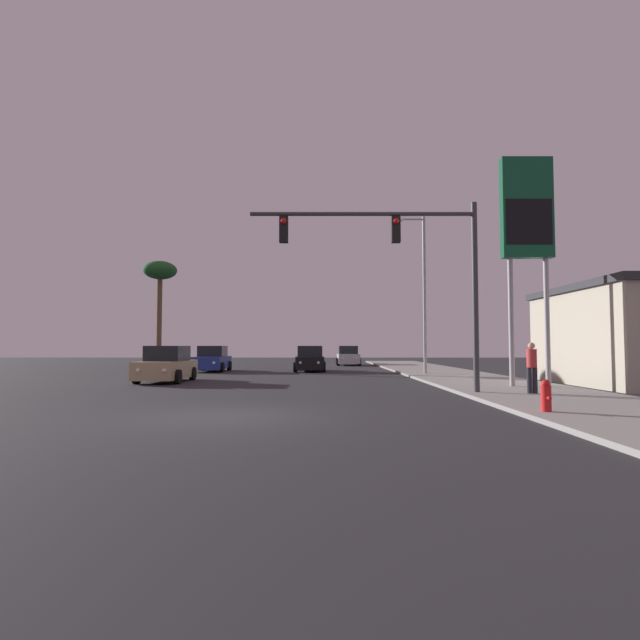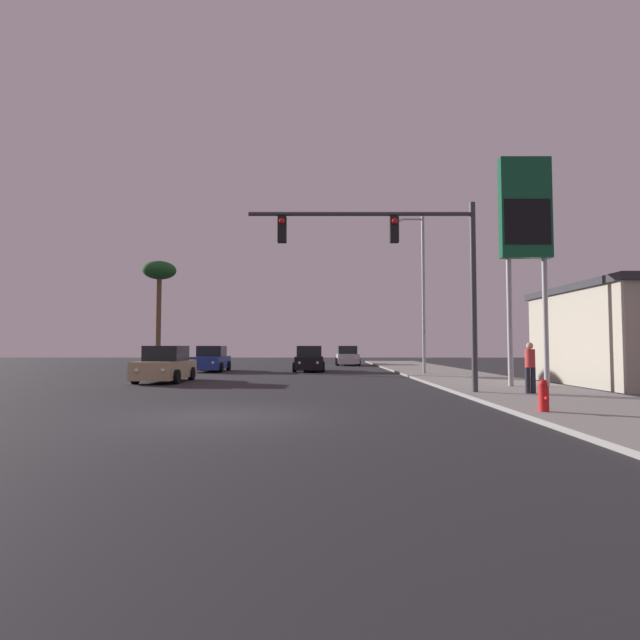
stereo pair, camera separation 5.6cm
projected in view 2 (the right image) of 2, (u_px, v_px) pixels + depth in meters
ground_plane at (223, 416)px, 11.85m from camera, size 120.00×120.00×0.00m
sidewalk_right at (484, 383)px, 21.84m from camera, size 5.00×60.00×0.12m
car_black at (309, 360)px, 32.99m from camera, size 2.04×4.32×1.68m
car_silver at (348, 356)px, 43.36m from camera, size 2.04×4.31×1.68m
car_blue at (212, 360)px, 32.88m from camera, size 2.04×4.31×1.68m
car_tan at (166, 365)px, 23.25m from camera, size 2.04×4.33×1.68m
traffic_light_mast at (407, 256)px, 17.09m from camera, size 7.82×0.36×6.50m
street_lamp at (421, 286)px, 28.52m from camera, size 1.74×0.24×9.00m
gas_station_sign at (526, 220)px, 19.61m from camera, size 2.00×0.42×9.00m
fire_hydrant at (544, 396)px, 11.83m from camera, size 0.24×0.34×0.76m
pedestrian_on_sidewalk at (530, 365)px, 16.37m from camera, size 0.34×0.32×1.67m
palm_tree_mid at (159, 276)px, 36.17m from camera, size 2.40×2.40×7.83m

